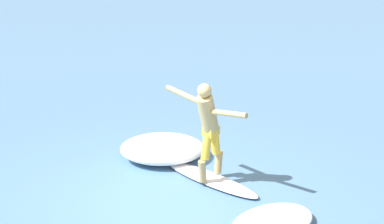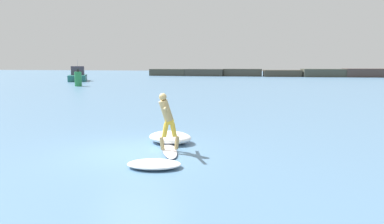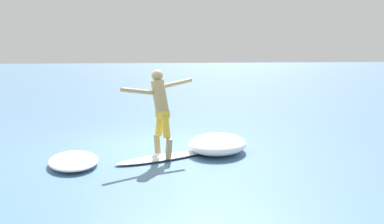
% 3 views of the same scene
% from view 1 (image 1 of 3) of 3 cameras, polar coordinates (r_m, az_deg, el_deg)
% --- Properties ---
extents(ground_plane, '(200.00, 200.00, 0.00)m').
position_cam_1_polar(ground_plane, '(10.80, -2.26, -8.00)').
color(ground_plane, teal).
extents(surfboard, '(1.09, 2.27, 0.22)m').
position_cam_1_polar(surfboard, '(11.46, 1.50, -5.92)').
color(surfboard, white).
rests_on(surfboard, ground).
extents(surfer, '(0.84, 1.59, 1.80)m').
position_cam_1_polar(surfer, '(10.92, 1.46, -0.97)').
color(surfer, tan).
rests_on(surfer, surfboard).
extents(wave_foam_at_tail, '(2.03, 1.90, 0.39)m').
position_cam_1_polar(wave_foam_at_tail, '(12.25, -2.65, -3.26)').
color(wave_foam_at_tail, white).
rests_on(wave_foam_at_tail, ground).
extents(wave_foam_at_nose, '(1.57, 1.13, 0.19)m').
position_cam_1_polar(wave_foam_at_nose, '(10.12, 7.15, -9.69)').
color(wave_foam_at_nose, white).
rests_on(wave_foam_at_nose, ground).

